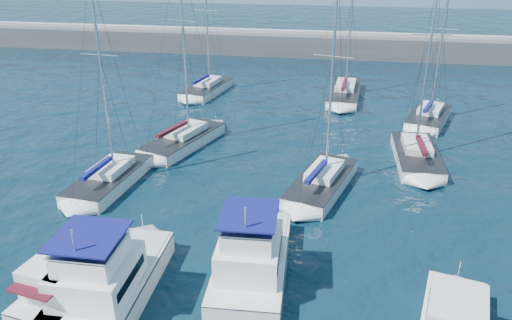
% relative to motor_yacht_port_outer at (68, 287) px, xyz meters
% --- Properties ---
extents(ground, '(220.00, 220.00, 0.00)m').
position_rel_motor_yacht_port_outer_xyz_m(ground, '(9.09, 5.57, -0.94)').
color(ground, black).
rests_on(ground, ground).
extents(breakwater, '(160.00, 6.00, 4.45)m').
position_rel_motor_yacht_port_outer_xyz_m(breakwater, '(9.09, 57.57, 0.11)').
color(breakwater, '#424244').
rests_on(breakwater, ground).
extents(motor_yacht_port_outer, '(3.70, 6.20, 3.20)m').
position_rel_motor_yacht_port_outer_xyz_m(motor_yacht_port_outer, '(0.00, 0.00, 0.00)').
color(motor_yacht_port_outer, silver).
rests_on(motor_yacht_port_outer, ground).
extents(motor_yacht_port_inner, '(4.08, 8.51, 4.69)m').
position_rel_motor_yacht_port_outer_xyz_m(motor_yacht_port_inner, '(1.69, 0.46, 0.19)').
color(motor_yacht_port_inner, silver).
rests_on(motor_yacht_port_inner, ground).
extents(motor_yacht_stbd_inner, '(4.00, 8.77, 4.69)m').
position_rel_motor_yacht_port_outer_xyz_m(motor_yacht_stbd_inner, '(8.24, 3.46, 0.19)').
color(motor_yacht_stbd_inner, silver).
rests_on(motor_yacht_stbd_inner, ground).
extents(sailboat_mid_a, '(3.83, 8.02, 14.62)m').
position_rel_motor_yacht_port_outer_xyz_m(sailboat_mid_a, '(-3.50, 12.04, -0.42)').
color(sailboat_mid_a, silver).
rests_on(sailboat_mid_a, ground).
extents(sailboat_mid_b, '(5.59, 9.02, 16.34)m').
position_rel_motor_yacht_port_outer_xyz_m(sailboat_mid_b, '(-0.53, 20.04, -0.41)').
color(sailboat_mid_b, silver).
rests_on(sailboat_mid_b, ground).
extents(sailboat_mid_c, '(5.10, 8.65, 14.68)m').
position_rel_motor_yacht_port_outer_xyz_m(sailboat_mid_c, '(11.34, 13.99, -0.42)').
color(sailboat_mid_c, silver).
rests_on(sailboat_mid_c, ground).
extents(sailboat_mid_d, '(3.33, 8.23, 15.55)m').
position_rel_motor_yacht_port_outer_xyz_m(sailboat_mid_d, '(18.39, 19.93, -0.41)').
color(sailboat_mid_d, silver).
rests_on(sailboat_mid_d, ground).
extents(sailboat_back_a, '(4.49, 8.30, 14.30)m').
position_rel_motor_yacht_port_outer_xyz_m(sailboat_back_a, '(-2.58, 35.29, -0.42)').
color(sailboat_back_a, silver).
rests_on(sailboat_back_a, ground).
extents(sailboat_back_b, '(3.86, 10.06, 16.06)m').
position_rel_motor_yacht_port_outer_xyz_m(sailboat_back_b, '(12.74, 36.30, -0.42)').
color(sailboat_back_b, silver).
rests_on(sailboat_back_b, ground).
extents(sailboat_back_c, '(5.29, 8.05, 13.76)m').
position_rel_motor_yacht_port_outer_xyz_m(sailboat_back_c, '(20.65, 29.45, -0.43)').
color(sailboat_back_c, silver).
rests_on(sailboat_back_c, ground).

